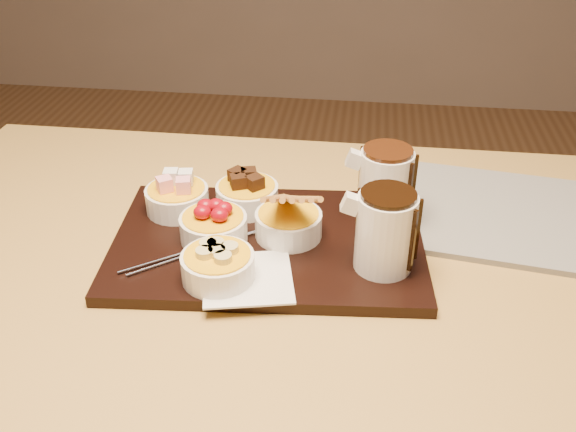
# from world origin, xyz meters

# --- Properties ---
(dining_table) EXTENTS (1.20, 0.80, 0.75)m
(dining_table) POSITION_xyz_m (0.00, 0.00, 0.65)
(dining_table) COLOR #B58D43
(dining_table) RESTS_ON ground
(serving_board) EXTENTS (0.48, 0.34, 0.02)m
(serving_board) POSITION_xyz_m (0.02, 0.02, 0.76)
(serving_board) COLOR black
(serving_board) RESTS_ON dining_table
(napkin) EXTENTS (0.14, 0.14, 0.00)m
(napkin) POSITION_xyz_m (0.01, -0.08, 0.77)
(napkin) COLOR white
(napkin) RESTS_ON serving_board
(bowl_marshmallows) EXTENTS (0.10, 0.10, 0.04)m
(bowl_marshmallows) POSITION_xyz_m (-0.14, 0.08, 0.79)
(bowl_marshmallows) COLOR white
(bowl_marshmallows) RESTS_ON serving_board
(bowl_cake) EXTENTS (0.10, 0.10, 0.04)m
(bowl_cake) POSITION_xyz_m (-0.03, 0.10, 0.79)
(bowl_cake) COLOR white
(bowl_cake) RESTS_ON serving_board
(bowl_strawberries) EXTENTS (0.10, 0.10, 0.04)m
(bowl_strawberries) POSITION_xyz_m (-0.06, 0.01, 0.79)
(bowl_strawberries) COLOR white
(bowl_strawberries) RESTS_ON serving_board
(bowl_biscotti) EXTENTS (0.10, 0.10, 0.04)m
(bowl_biscotti) POSITION_xyz_m (0.05, 0.03, 0.79)
(bowl_biscotti) COLOR white
(bowl_biscotti) RESTS_ON serving_board
(bowl_bananas) EXTENTS (0.10, 0.10, 0.04)m
(bowl_bananas) POSITION_xyz_m (-0.03, -0.09, 0.79)
(bowl_bananas) COLOR white
(bowl_bananas) RESTS_ON serving_board
(pitcher_dark_chocolate) EXTENTS (0.09, 0.09, 0.11)m
(pitcher_dark_chocolate) POSITION_xyz_m (0.19, -0.03, 0.82)
(pitcher_dark_chocolate) COLOR silver
(pitcher_dark_chocolate) RESTS_ON serving_board
(pitcher_milk_chocolate) EXTENTS (0.09, 0.09, 0.11)m
(pitcher_milk_chocolate) POSITION_xyz_m (0.19, 0.10, 0.82)
(pitcher_milk_chocolate) COLOR silver
(pitcher_milk_chocolate) RESTS_ON serving_board
(fondue_skewers) EXTENTS (0.18, 0.23, 0.01)m
(fondue_skewers) POSITION_xyz_m (-0.07, -0.02, 0.77)
(fondue_skewers) COLOR silver
(fondue_skewers) RESTS_ON serving_board
(newspaper) EXTENTS (0.39, 0.33, 0.01)m
(newspaper) POSITION_xyz_m (0.41, 0.15, 0.76)
(newspaper) COLOR beige
(newspaper) RESTS_ON dining_table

